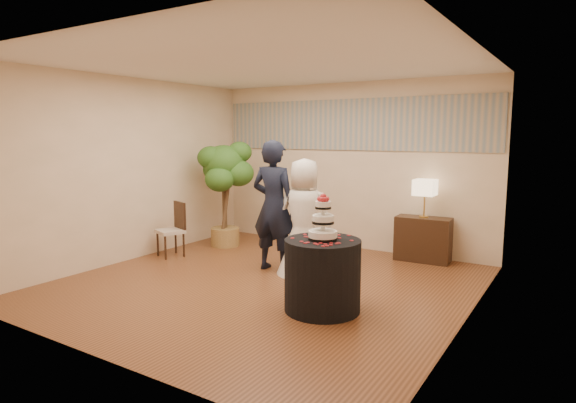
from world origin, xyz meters
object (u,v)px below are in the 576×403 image
Objects in this scene: side_chair at (170,230)px; console at (423,239)px; bride at (304,217)px; ficus_tree at (224,193)px; cake_table at (322,275)px; table_lamp at (425,199)px; wedding_cake at (323,217)px; groom at (274,206)px.

console is at bearing 48.97° from side_chair.
bride is at bearing 28.85° from side_chair.
ficus_tree is at bearing -34.60° from bride.
cake_table is 3.50m from ficus_tree.
cake_table is at bearing -32.51° from ficus_tree.
ficus_tree is (-2.02, 0.72, 0.12)m from bride.
table_lamp is (0.32, 2.68, 0.57)m from cake_table.
wedding_cake is 2.79m from console.
cake_table is 2.70m from console.
console is at bearing 0.00° from table_lamp.
wedding_cake reaches higher than console.
wedding_cake is at bearing 90.00° from cake_table.
groom is at bearing -4.69° from bride.
wedding_cake reaches higher than cake_table.
cake_table is 1.45× the size of table_lamp.
side_chair is (-2.28, -0.32, -0.37)m from bride.
table_lamp is 0.67× the size of side_chair.
cake_table is (1.35, -1.05, -0.53)m from groom.
ficus_tree is (-3.24, -0.82, -0.05)m from table_lamp.
cake_table is 0.66m from wedding_cake.
wedding_cake is at bearing -99.57° from console.
groom is 2.28× the size of console.
groom reaches higher than console.
cake_table is 3.28m from side_chair.
console is 3.39m from ficus_tree.
groom is 2.40m from console.
console is (0.32, 2.68, -0.71)m from wedding_cake.
table_lamp reaches higher than side_chair.
console is 3.97m from side_chair.
side_chair is (-3.18, 0.82, -0.62)m from wedding_cake.
bride is 2.79× the size of table_lamp.
console is (1.22, 1.55, -0.47)m from bride.
side_chair is at bearing 4.09° from groom.
groom is at bearing -138.45° from console.
bride reaches higher than wedding_cake.
cake_table is 1.02× the size of console.
bride is 1.93× the size of cake_table.
table_lamp is at bearing 83.19° from wedding_cake.
groom reaches higher than bride.
ficus_tree is at bearing 147.49° from cake_table.
groom is at bearing 141.95° from cake_table.
bride is 3.18× the size of wedding_cake.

